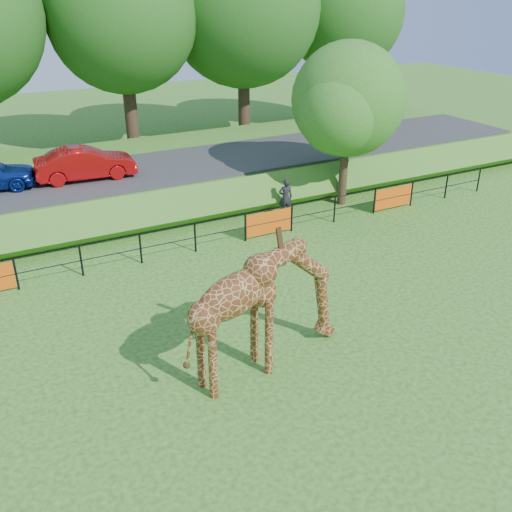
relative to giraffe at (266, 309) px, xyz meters
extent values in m
plane|color=#255415|center=(1.00, -0.95, -1.63)|extent=(90.00, 90.00, 0.00)
cube|color=#255415|center=(1.00, 14.55, -0.98)|extent=(40.00, 9.00, 1.30)
cube|color=#2E2E30|center=(1.00, 13.05, -0.27)|extent=(40.00, 5.00, 0.12)
imported|color=#B60D0D|center=(-1.37, 12.84, 0.45)|extent=(4.07, 1.68, 1.31)
imported|color=black|center=(5.57, 8.51, -0.82)|extent=(0.67, 0.53, 1.62)
cylinder|color=black|center=(8.50, 8.65, -0.03)|extent=(0.36, 0.36, 3.20)
sphere|color=#1D5818|center=(8.50, 8.65, 2.83)|extent=(4.60, 4.60, 4.60)
sphere|color=#1D5818|center=(9.65, 9.34, 2.37)|extent=(3.45, 3.45, 3.45)
sphere|color=#1D5818|center=(7.58, 7.96, 2.49)|extent=(3.22, 3.22, 3.22)
cylinder|color=black|center=(3.00, 21.05, 0.87)|extent=(0.70, 0.70, 5.00)
sphere|color=#134813|center=(3.00, 21.05, 5.51)|extent=(7.80, 7.80, 7.80)
cylinder|color=black|center=(10.00, 21.05, 0.87)|extent=(0.70, 0.70, 5.00)
sphere|color=#134813|center=(10.00, 21.05, 5.79)|extent=(8.80, 8.80, 8.80)
cylinder|color=black|center=(17.00, 21.05, 0.87)|extent=(0.70, 0.70, 5.00)
sphere|color=#134813|center=(17.00, 21.05, 5.40)|extent=(7.40, 7.40, 7.40)
camera|label=1|loc=(-5.72, -10.33, 7.11)|focal=40.00mm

